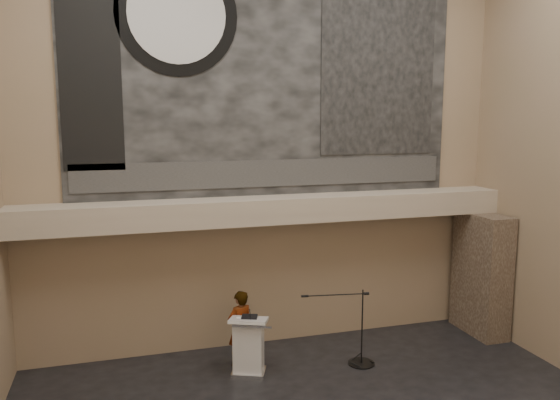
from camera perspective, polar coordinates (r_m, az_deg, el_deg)
name	(u,v)px	position (r m, az deg, el deg)	size (l,w,h in m)	color
wall_back	(269,144)	(11.22, -1.17, 5.90)	(10.00, 0.02, 8.50)	#8D7859
soffit	(274,209)	(10.98, -0.59, -0.99)	(10.00, 0.80, 0.50)	tan
sprinkler_left	(195,228)	(10.66, -8.82, -2.91)	(0.04, 0.04, 0.06)	#B2893D
sprinkler_right	(361,219)	(11.64, 8.51, -1.93)	(0.04, 0.04, 0.06)	#B2893D
banner	(269,71)	(11.22, -1.15, 13.31)	(8.00, 0.05, 5.00)	black
banner_text_strip	(270,173)	(11.20, -1.06, 2.81)	(7.76, 0.02, 0.55)	#2E2E2E
banner_clock_rim	(177,14)	(10.97, -10.71, 18.54)	(2.30, 2.30, 0.02)	black
banner_clock_face	(177,14)	(10.95, -10.70, 18.56)	(1.84, 1.84, 0.02)	silver
banner_building_print	(379,69)	(12.05, 10.29, 13.33)	(2.60, 0.02, 3.60)	black
banner_brick_print	(91,83)	(10.77, -19.18, 11.44)	(1.10, 0.02, 3.20)	black
stone_pier	(481,274)	(13.00, 20.29, -7.24)	(0.60, 1.40, 2.70)	#423429
lectern	(249,346)	(10.56, -3.30, -15.01)	(0.83, 0.72, 1.13)	silver
binder	(249,317)	(10.37, -3.21, -12.10)	(0.29, 0.23, 0.04)	black
papers	(243,320)	(10.28, -3.89, -12.37)	(0.22, 0.31, 0.01)	white
speaker_person	(240,328)	(10.86, -4.19, -13.22)	(0.55, 0.36, 1.50)	silver
mic_stand	(359,353)	(11.18, 8.30, -15.55)	(1.44, 0.52, 1.51)	black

